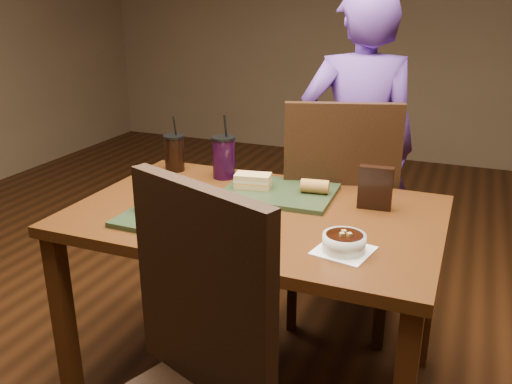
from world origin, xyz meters
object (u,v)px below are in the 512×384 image
sandwich_near (154,202)px  cup_cola (174,153)px  chair_far (345,208)px  soup_bowl (344,242)px  sandwich_far (253,181)px  chip_bag (375,188)px  baguette_far (315,186)px  tray_far (279,192)px  baguette_near (211,229)px  dining_table (256,233)px  cup_berry (224,157)px  tray_near (185,218)px  salad_bowl (199,208)px  diner (357,151)px

sandwich_near → cup_cola: size_ratio=0.51×
chair_far → cup_cola: size_ratio=4.41×
soup_bowl → sandwich_near: size_ratio=1.51×
cup_cola → sandwich_far: bearing=-16.7°
sandwich_near → chip_bag: 0.79m
chip_bag → baguette_far: bearing=167.5°
tray_far → baguette_near: baguette_near is taller
chair_far → tray_far: bearing=-119.8°
dining_table → cup_berry: size_ratio=4.74×
tray_far → baguette_near: (-0.05, -0.49, 0.04)m
tray_far → cup_berry: bearing=158.7°
soup_bowl → baguette_far: bearing=117.0°
chair_far → chip_bag: (0.18, -0.34, 0.23)m
sandwich_near → chip_bag: (0.71, 0.34, 0.04)m
tray_far → soup_bowl: (0.35, -0.40, 0.02)m
tray_near → salad_bowl: 0.08m
sandwich_far → tray_near: bearing=-106.6°
tray_far → soup_bowl: size_ratio=2.24×
dining_table → soup_bowl: bearing=-29.5°
tray_far → salad_bowl: (-0.15, -0.37, 0.05)m
salad_bowl → cup_cola: bearing=127.6°
dining_table → baguette_near: bearing=-94.7°
chair_far → baguette_near: (-0.24, -0.83, 0.20)m
baguette_far → cup_berry: 0.44m
dining_table → chair_far: 0.56m
diner → baguette_near: (-0.21, -1.18, 0.03)m
tray_near → chip_bag: (0.58, 0.35, 0.07)m
sandwich_near → baguette_far: bearing=38.2°
chair_far → diner: (-0.03, 0.35, 0.17)m
dining_table → tray_near: size_ratio=3.10×
dining_table → chair_far: size_ratio=1.20×
chair_far → tray_near: 0.82m
chair_far → chip_bag: size_ratio=6.85×
dining_table → diner: diner is taller
diner → baguette_near: bearing=62.5°
chair_far → dining_table: bearing=-112.2°
tray_near → cup_cola: 0.58m
sandwich_far → cup_berry: 0.22m
tray_near → salad_bowl: size_ratio=1.80×
chair_far → sandwich_far: size_ratio=7.29×
soup_bowl → cup_cola: 1.02m
chair_far → salad_bowl: size_ratio=4.63×
sandwich_far → sandwich_near: bearing=-124.2°
salad_bowl → baguette_far: salad_bowl is taller
salad_bowl → tray_near: bearing=172.2°
chair_far → sandwich_near: bearing=-127.8°
sandwich_far → chip_bag: 0.48m
chair_far → cup_berry: (-0.48, -0.22, 0.24)m
tray_near → diner: bearing=70.4°
chair_far → diner: diner is taller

